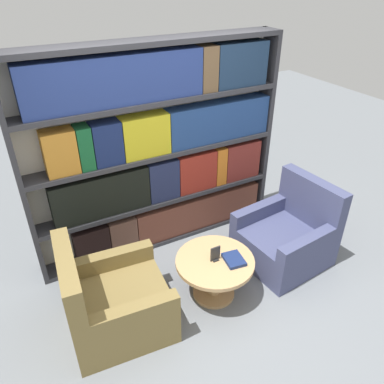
{
  "coord_description": "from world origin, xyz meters",
  "views": [
    {
      "loc": [
        -1.39,
        -2.15,
        2.87
      ],
      "look_at": [
        0.09,
        0.6,
        0.96
      ],
      "focal_mm": 35.0,
      "sensor_mm": 36.0,
      "label": 1
    }
  ],
  "objects": [
    {
      "name": "table_sign",
      "position": [
        0.09,
        0.13,
        0.52
      ],
      "size": [
        0.1,
        0.06,
        0.16
      ],
      "color": "black",
      "rests_on": "coffee_table"
    },
    {
      "name": "stray_book",
      "position": [
        0.24,
        0.03,
        0.47
      ],
      "size": [
        0.2,
        0.24,
        0.03
      ],
      "color": "navy",
      "rests_on": "coffee_table"
    },
    {
      "name": "ground_plane",
      "position": [
        0.0,
        0.0,
        0.0
      ],
      "size": [
        14.0,
        14.0,
        0.0
      ],
      "primitive_type": "plane",
      "color": "slate"
    },
    {
      "name": "bookshelf",
      "position": [
        0.05,
        1.22,
        1.14
      ],
      "size": [
        2.81,
        0.3,
        2.29
      ],
      "color": "silver",
      "rests_on": "ground_plane"
    },
    {
      "name": "armchair_right",
      "position": [
        1.08,
        0.23,
        0.29
      ],
      "size": [
        0.95,
        0.91,
        0.92
      ],
      "rotation": [
        0.0,
        0.0,
        -1.47
      ],
      "color": "#42476B",
      "rests_on": "ground_plane"
    },
    {
      "name": "coffee_table",
      "position": [
        0.09,
        0.13,
        0.32
      ],
      "size": [
        0.76,
        0.76,
        0.45
      ],
      "color": "tan",
      "rests_on": "ground_plane"
    },
    {
      "name": "armchair_left",
      "position": [
        -0.91,
        0.23,
        0.29
      ],
      "size": [
        0.93,
        0.9,
        0.92
      ],
      "rotation": [
        0.0,
        0.0,
        1.49
      ],
      "color": "olive",
      "rests_on": "ground_plane"
    }
  ]
}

